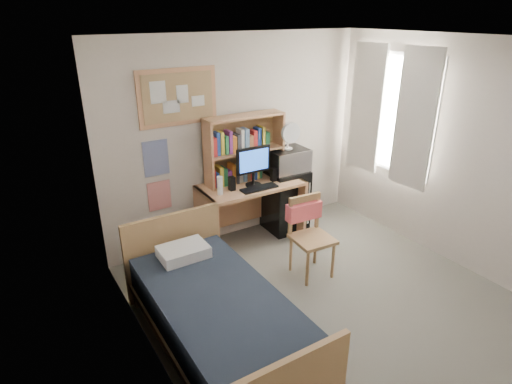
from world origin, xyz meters
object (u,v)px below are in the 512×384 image
bed (219,322)px  monitor (253,167)px  desk (251,213)px  microwave (287,160)px  desk_chair (313,238)px  speaker_right (274,175)px  speaker_left (232,184)px  desk_fan (288,137)px  bulletin_board (178,97)px  mini_fridge (285,200)px

bed → monitor: 2.06m
desk → microwave: size_ratio=2.57×
desk_chair → monitor: monitor is taller
speaker_right → microwave: 0.33m
speaker_left → speaker_right: bearing=-0.0°
desk_chair → desk_fan: (0.41, 1.08, 0.86)m
speaker_left → speaker_right: speaker_left is taller
desk → speaker_left: bearing=-168.7°
desk → speaker_left: size_ratio=7.65×
microwave → bulletin_board: bearing=170.7°
monitor → speaker_right: (0.30, -0.01, -0.16)m
speaker_left → desk_fan: bearing=7.8°
bulletin_board → desk: (0.76, -0.33, -1.51)m
bulletin_board → bed: 2.51m
desk_chair → speaker_right: size_ratio=5.54×
desk_chair → microwave: microwave is taller
monitor → speaker_right: bearing=-0.0°
mini_fridge → speaker_right: bearing=-152.4°
bulletin_board → speaker_right: bearing=-20.5°
desk_fan → mini_fridge: bearing=90.0°
bulletin_board → mini_fridge: size_ratio=1.09×
bed → microwave: microwave is taller
speaker_right → mini_fridge: bearing=26.2°
desk_fan → desk_chair: bearing=-108.3°
desk_chair → desk_fan: size_ratio=2.88×
bulletin_board → bed: bearing=-105.1°
bed → microwave: size_ratio=3.99×
bulletin_board → desk_chair: bulletin_board is taller
bulletin_board → desk: bulletin_board is taller
bulletin_board → speaker_right: 1.52m
mini_fridge → monitor: (-0.59, -0.13, 0.63)m
mini_fridge → desk_fan: bearing=-90.0°
desk → bulletin_board: bearing=157.4°
desk → speaker_right: size_ratio=7.76×
mini_fridge → bed: bearing=-137.1°
bed → desk_fan: 2.63m
bed → speaker_left: 1.84m
microwave → desk_fan: size_ratio=1.57×
bed → microwave: bearing=40.5°
monitor → speaker_right: monitor is taller
mini_fridge → monitor: bearing=-165.0°
mini_fridge → speaker_left: bearing=-169.5°
speaker_right → microwave: microwave is taller
bed → speaker_left: speaker_left is taller
desk → desk_fan: 1.09m
speaker_right → microwave: bearing=22.9°
speaker_left → desk_fan: size_ratio=0.53×
speaker_right → bulletin_board: bearing=160.5°
desk_chair → speaker_left: size_ratio=5.46×
microwave → bed: bearing=-137.4°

